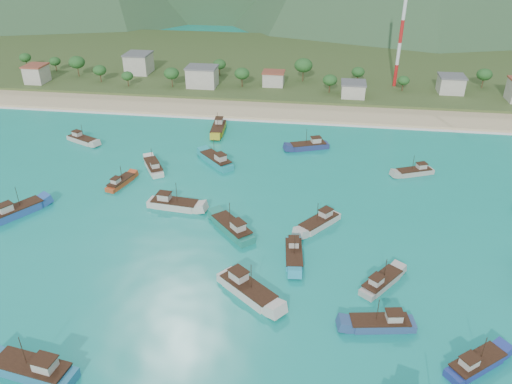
# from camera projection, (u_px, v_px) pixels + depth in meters

# --- Properties ---
(ground) EXTENTS (600.00, 600.00, 0.00)m
(ground) POSITION_uv_depth(u_px,v_px,m) (261.00, 252.00, 96.01)
(ground) COLOR #0B7F6F
(ground) RESTS_ON ground
(beach) EXTENTS (400.00, 18.00, 1.20)m
(beach) POSITION_uv_depth(u_px,v_px,m) (293.00, 112.00, 164.36)
(beach) COLOR beige
(beach) RESTS_ON ground
(land) EXTENTS (400.00, 110.00, 2.40)m
(land) POSITION_uv_depth(u_px,v_px,m) (304.00, 64.00, 217.15)
(land) COLOR #385123
(land) RESTS_ON ground
(surf_line) EXTENTS (400.00, 2.50, 0.08)m
(surf_line) POSITION_uv_depth(u_px,v_px,m) (291.00, 122.00, 156.14)
(surf_line) COLOR white
(surf_line) RESTS_ON ground
(village) EXTENTS (218.46, 26.81, 7.35)m
(village) POSITION_uv_depth(u_px,v_px,m) (308.00, 79.00, 181.30)
(village) COLOR beige
(village) RESTS_ON ground
(vegetation) EXTENTS (272.05, 25.07, 8.94)m
(vegetation) POSITION_uv_depth(u_px,v_px,m) (293.00, 75.00, 183.68)
(vegetation) COLOR #235623
(vegetation) RESTS_ON ground
(radio_tower) EXTENTS (1.20, 1.20, 46.77)m
(radio_tower) POSITION_uv_depth(u_px,v_px,m) (403.00, 20.00, 172.93)
(radio_tower) COLOR red
(radio_tower) RESTS_ON ground
(boat_0) EXTENTS (10.57, 10.84, 6.91)m
(boat_0) POSITION_uv_depth(u_px,v_px,m) (216.00, 161.00, 129.65)
(boat_0) COLOR teal
(boat_0) RESTS_ON ground
(boat_1) EXTENTS (7.85, 10.25, 6.01)m
(boat_1) POSITION_uv_depth(u_px,v_px,m) (154.00, 167.00, 126.65)
(boat_1) COLOR silver
(boat_1) RESTS_ON ground
(boat_2) EXTENTS (10.20, 6.90, 5.85)m
(boat_2) POSITION_uv_depth(u_px,v_px,m) (82.00, 140.00, 142.15)
(boat_2) COLOR #BCB5A8
(boat_2) RESTS_ON ground
(boat_3) EXTENTS (12.76, 5.48, 7.30)m
(boat_3) POSITION_uv_depth(u_px,v_px,m) (34.00, 370.00, 69.85)
(boat_3) COLOR teal
(boat_3) RESTS_ON ground
(boat_4) EXTENTS (11.77, 10.51, 7.22)m
(boat_4) POSITION_uv_depth(u_px,v_px,m) (247.00, 290.00, 84.80)
(boat_4) COLOR beige
(boat_4) RESTS_ON ground
(boat_5) EXTENTS (4.27, 11.78, 6.83)m
(boat_5) POSITION_uv_depth(u_px,v_px,m) (218.00, 129.00, 149.04)
(boat_5) COLOR #B1A220
(boat_5) RESTS_ON ground
(boat_7) EXTENTS (9.18, 11.66, 6.88)m
(boat_7) POSITION_uv_depth(u_px,v_px,m) (17.00, 211.00, 107.47)
(boat_7) COLOR #26519E
(boat_7) RESTS_ON ground
(boat_8) EXTENTS (11.17, 6.83, 6.35)m
(boat_8) POSITION_uv_depth(u_px,v_px,m) (309.00, 146.00, 138.10)
(boat_8) COLOR navy
(boat_8) RESTS_ON ground
(boat_10) EXTENTS (8.95, 10.17, 6.21)m
(boat_10) POSITION_uv_depth(u_px,v_px,m) (319.00, 223.00, 103.64)
(boat_10) COLOR beige
(boat_10) RESTS_ON ground
(boat_11) EXTENTS (4.05, 10.40, 5.99)m
(boat_11) POSITION_uv_depth(u_px,v_px,m) (294.00, 255.00, 93.95)
(boat_11) COLOR #279ABD
(boat_11) RESTS_ON ground
(boat_14) EXTENTS (10.69, 4.70, 6.10)m
(boat_14) POSITION_uv_depth(u_px,v_px,m) (381.00, 324.00, 78.01)
(boat_14) COLOR navy
(boat_14) RESTS_ON ground
(boat_15) EXTENTS (4.75, 9.09, 5.15)m
(boat_15) POSITION_uv_depth(u_px,v_px,m) (121.00, 183.00, 119.63)
(boat_15) COLOR #B7461F
(boat_15) RESTS_ON ground
(boat_18) EXTENTS (11.67, 4.49, 6.73)m
(boat_18) POSITION_uv_depth(u_px,v_px,m) (174.00, 204.00, 110.07)
(boat_18) COLOR beige
(boat_18) RESTS_ON ground
(boat_19) EXTENTS (10.46, 10.96, 6.92)m
(boat_19) POSITION_uv_depth(u_px,v_px,m) (232.00, 228.00, 101.57)
(boat_19) COLOR #1C7C69
(boat_19) RESTS_ON ground
(boat_22) EXTENTS (8.10, 9.40, 5.70)m
(boat_22) POSITION_uv_depth(u_px,v_px,m) (381.00, 283.00, 86.93)
(boat_22) COLOR #A49E95
(boat_22) RESTS_ON ground
(boat_23) EXTENTS (9.70, 8.47, 5.90)m
(boat_23) POSITION_uv_depth(u_px,v_px,m) (476.00, 364.00, 71.04)
(boat_23) COLOR navy
(boat_23) RESTS_ON ground
(boat_25) EXTENTS (9.89, 6.29, 5.64)m
(boat_25) POSITION_uv_depth(u_px,v_px,m) (414.00, 172.00, 124.42)
(boat_25) COLOR #A8A598
(boat_25) RESTS_ON ground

